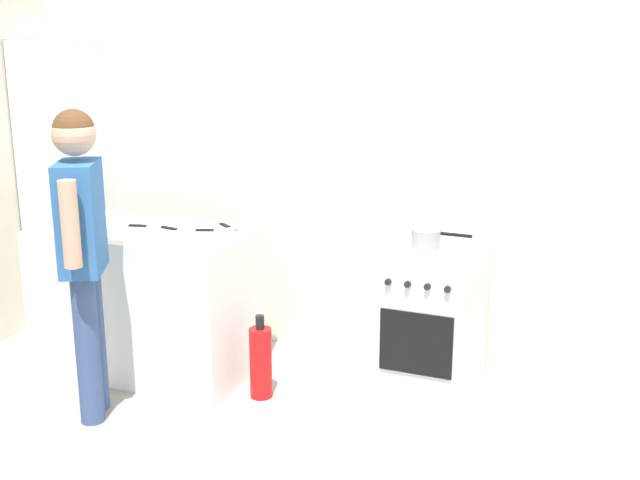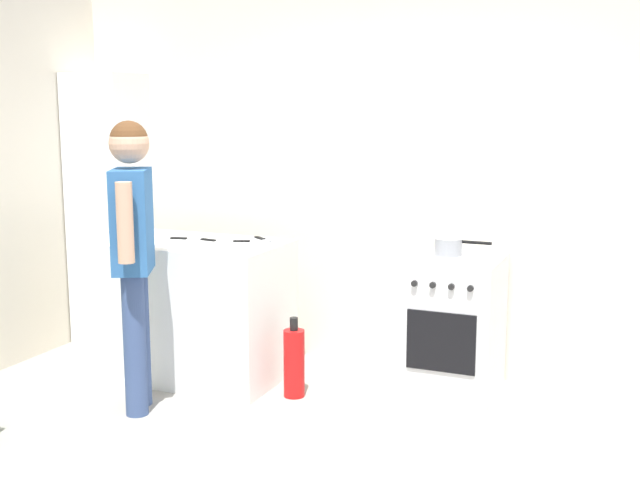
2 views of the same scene
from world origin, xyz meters
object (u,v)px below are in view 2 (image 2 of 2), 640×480
(knife_carving, at_px, (256,241))
(larder_cabinet, at_px, (110,209))
(pot, at_px, (449,247))
(fire_extinguisher, at_px, (294,362))
(person, at_px, (133,239))
(knife_paring, at_px, (262,239))
(oven_left, at_px, (453,325))
(knife_chef, at_px, (166,238))
(knife_bread, at_px, (196,239))

(knife_carving, distance_m, larder_cabinet, 1.45)
(pot, distance_m, larder_cabinet, 2.60)
(fire_extinguisher, bearing_deg, larder_cabinet, 161.95)
(person, xyz_separation_m, fire_extinguisher, (0.75, 0.55, -0.80))
(knife_paring, xyz_separation_m, fire_extinguisher, (0.38, -0.34, -0.69))
(oven_left, distance_m, knife_paring, 1.35)
(fire_extinguisher, bearing_deg, knife_carving, 146.78)
(pot, xyz_separation_m, person, (-1.57, -1.10, 0.11))
(knife_chef, xyz_separation_m, person, (0.23, -0.68, 0.11))
(knife_bread, distance_m, person, 0.75)
(knife_carving, distance_m, knife_bread, 0.42)
(fire_extinguisher, distance_m, larder_cabinet, 2.03)
(knife_paring, xyz_separation_m, knife_bread, (-0.41, -0.16, -0.00))
(oven_left, bearing_deg, knife_paring, -173.93)
(knife_paring, height_order, knife_chef, same)
(oven_left, xyz_separation_m, fire_extinguisher, (-0.87, -0.48, -0.21))
(pot, distance_m, knife_paring, 1.21)
(fire_extinguisher, xyz_separation_m, larder_cabinet, (-1.78, 0.58, 0.78))
(knife_paring, bearing_deg, knife_chef, -160.49)
(knife_carving, distance_m, fire_extinguisher, 0.82)
(oven_left, bearing_deg, larder_cabinet, 177.79)
(pot, bearing_deg, fire_extinguisher, -146.10)
(pot, bearing_deg, oven_left, -50.25)
(fire_extinguisher, bearing_deg, knife_paring, 138.18)
(knife_chef, distance_m, larder_cabinet, 0.92)
(knife_bread, height_order, larder_cabinet, larder_cabinet)
(oven_left, height_order, knife_carving, knife_carving)
(knife_chef, bearing_deg, knife_bread, 16.86)
(knife_carving, relative_size, person, 0.19)
(knife_carving, bearing_deg, knife_bread, -172.15)
(larder_cabinet, bearing_deg, fire_extinguisher, -18.05)
(pot, relative_size, person, 0.21)
(person, height_order, fire_extinguisher, person)
(pot, xyz_separation_m, knife_bread, (-1.61, -0.36, -0.00))
(oven_left, height_order, fire_extinguisher, oven_left)
(oven_left, relative_size, knife_bread, 2.43)
(oven_left, distance_m, knife_chef, 1.95)
(knife_bread, xyz_separation_m, knife_chef, (-0.19, -0.06, 0.00))
(knife_carving, bearing_deg, person, -115.38)
(oven_left, xyz_separation_m, larder_cabinet, (-2.65, 0.10, 0.57))
(oven_left, bearing_deg, person, -147.68)
(oven_left, relative_size, fire_extinguisher, 1.70)
(knife_carving, xyz_separation_m, fire_extinguisher, (0.38, -0.25, -0.69))
(person, height_order, larder_cabinet, larder_cabinet)
(oven_left, height_order, pot, pot)
(person, bearing_deg, fire_extinguisher, 36.08)
(pot, bearing_deg, person, -145.03)
(pot, xyz_separation_m, knife_carving, (-1.19, -0.30, 0.00))
(knife_paring, xyz_separation_m, knife_chef, (-0.60, -0.21, -0.00))
(knife_paring, bearing_deg, knife_carving, -85.18)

